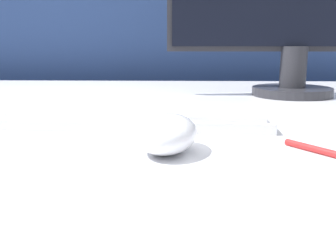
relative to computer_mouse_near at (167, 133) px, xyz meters
name	(u,v)px	position (x,y,z in m)	size (l,w,h in m)	color
partition_panel	(178,124)	(0.01, 0.99, -0.20)	(5.00, 0.03, 1.15)	navy
computer_mouse_near	(167,133)	(0.00, 0.00, 0.00)	(0.09, 0.11, 0.04)	white
keyboard	(138,118)	(-0.05, 0.15, -0.01)	(0.40, 0.13, 0.02)	silver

